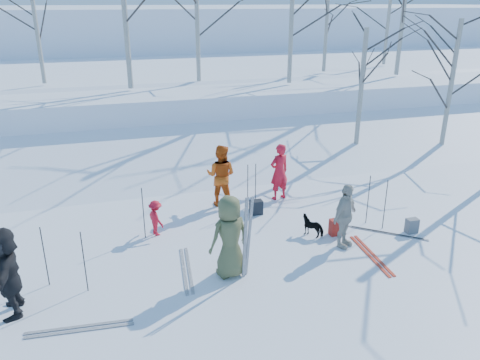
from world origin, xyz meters
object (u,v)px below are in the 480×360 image
object	(u,v)px
skier_red_seated	(156,218)
backpack_red	(336,227)
skier_cream_east	(345,216)
dog	(313,226)
skier_redor_behind	(221,175)
backpack_grey	(412,226)
skier_red_north	(279,172)
skier_olive_center	(230,237)
backpack_dark	(256,207)
skier_grey_west	(7,272)

from	to	relation	value
skier_red_seated	backpack_red	distance (m)	4.54
skier_cream_east	backpack_red	xyz separation A→B (m)	(0.12, 0.58, -0.58)
dog	skier_red_seated	bearing A→B (deg)	-59.55
skier_redor_behind	backpack_grey	world-z (taller)	skier_redor_behind
backpack_grey	skier_red_north	bearing A→B (deg)	129.35
skier_cream_east	dog	xyz separation A→B (m)	(-0.45, 0.73, -0.53)
skier_olive_center	backpack_grey	xyz separation A→B (m)	(4.96, 0.58, -0.72)
dog	backpack_dark	xyz separation A→B (m)	(-0.98, 1.59, -0.06)
skier_cream_east	backpack_grey	xyz separation A→B (m)	(2.02, 0.14, -0.60)
skier_red_seated	skier_cream_east	xyz separation A→B (m)	(4.23, -1.86, 0.33)
dog	backpack_grey	size ratio (longest dim) A/B	1.62
backpack_grey	backpack_dark	size ratio (longest dim) A/B	0.95
backpack_grey	backpack_dark	distance (m)	4.08
skier_grey_west	backpack_grey	xyz separation A→B (m)	(9.24, 0.68, -0.70)
dog	backpack_red	distance (m)	0.59
skier_red_seated	dog	world-z (taller)	skier_red_seated
dog	skier_red_north	bearing A→B (deg)	-132.80
skier_olive_center	skier_cream_east	distance (m)	2.97
skier_cream_east	dog	size ratio (longest dim) A/B	2.58
skier_cream_east	backpack_dark	distance (m)	2.78
skier_olive_center	skier_red_north	xyz separation A→B (m)	(2.48, 3.59, -0.06)
skier_red_seated	skier_cream_east	size ratio (longest dim) A/B	0.58
backpack_dark	skier_grey_west	bearing A→B (deg)	-153.72
skier_red_seated	backpack_grey	xyz separation A→B (m)	(6.25, -1.72, -0.27)
skier_redor_behind	backpack_grey	distance (m)	5.27
skier_grey_west	skier_red_north	bearing A→B (deg)	115.79
skier_redor_behind	backpack_red	size ratio (longest dim) A/B	4.27
skier_redor_behind	skier_grey_west	world-z (taller)	skier_redor_behind
skier_red_north	skier_grey_west	distance (m)	7.71
skier_olive_center	dog	size ratio (longest dim) A/B	2.96
skier_olive_center	skier_redor_behind	bearing A→B (deg)	-116.73
skier_red_north	backpack_grey	xyz separation A→B (m)	(2.47, -3.02, -0.66)
skier_grey_west	backpack_dark	bearing A→B (deg)	113.39
skier_grey_west	backpack_grey	world-z (taller)	skier_grey_west
skier_cream_east	backpack_red	world-z (taller)	skier_cream_east
skier_redor_behind	backpack_dark	bearing A→B (deg)	161.41
skier_redor_behind	skier_cream_east	size ratio (longest dim) A/B	1.13
skier_redor_behind	skier_red_seated	xyz separation A→B (m)	(-2.03, -1.35, -0.44)
skier_red_north	skier_cream_east	bearing A→B (deg)	83.53
skier_olive_center	backpack_dark	world-z (taller)	skier_olive_center
skier_red_north	skier_olive_center	bearing A→B (deg)	40.77
backpack_grey	backpack_red	bearing A→B (deg)	167.01
skier_olive_center	backpack_grey	distance (m)	5.04
skier_red_seated	dog	distance (m)	3.95
skier_red_north	backpack_dark	world-z (taller)	skier_red_north
skier_olive_center	skier_red_seated	world-z (taller)	skier_olive_center
skier_olive_center	skier_red_north	world-z (taller)	skier_olive_center
skier_red_seated	skier_grey_west	bearing A→B (deg)	106.75
skier_cream_east	backpack_grey	bearing A→B (deg)	-28.43
skier_redor_behind	skier_red_seated	bearing A→B (deg)	64.84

